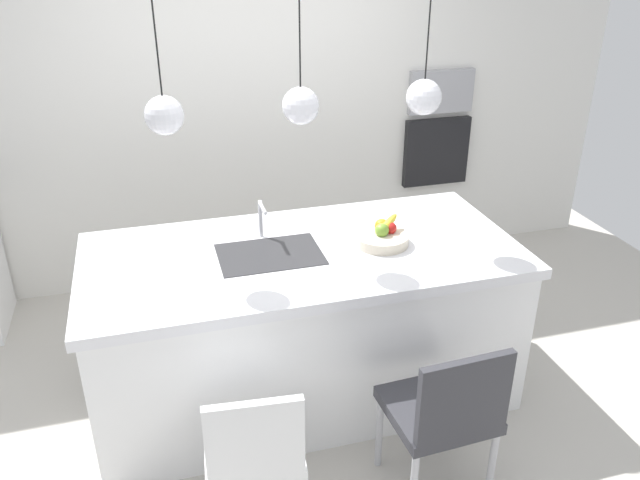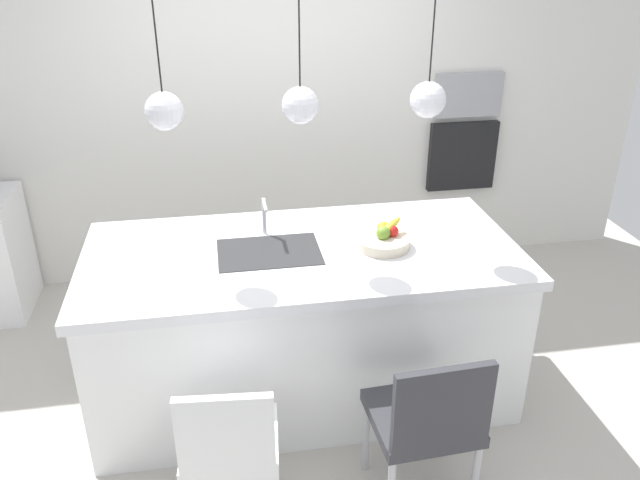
{
  "view_description": "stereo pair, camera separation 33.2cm",
  "coord_description": "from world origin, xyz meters",
  "views": [
    {
      "loc": [
        -0.77,
        -3.06,
        2.55
      ],
      "look_at": [
        0.1,
        0.0,
        1.0
      ],
      "focal_mm": 35.95,
      "sensor_mm": 36.0,
      "label": 1
    },
    {
      "loc": [
        -0.44,
        -3.13,
        2.55
      ],
      "look_at": [
        0.1,
        0.0,
        1.0
      ],
      "focal_mm": 35.95,
      "sensor_mm": 36.0,
      "label": 2
    }
  ],
  "objects": [
    {
      "name": "chair_near",
      "position": [
        -0.47,
        -0.96,
        0.51
      ],
      "size": [
        0.46,
        0.46,
        0.88
      ],
      "color": "white",
      "rests_on": "ground"
    },
    {
      "name": "faucet",
      "position": [
        -0.18,
        0.21,
        1.09
      ],
      "size": [
        0.02,
        0.17,
        0.22
      ],
      "color": "silver",
      "rests_on": "kitchen_island"
    },
    {
      "name": "pendant_light_left",
      "position": [
        -0.66,
        0.0,
        1.76
      ],
      "size": [
        0.19,
        0.19,
        0.79
      ],
      "color": "silver"
    },
    {
      "name": "fruit_bowl",
      "position": [
        0.45,
        -0.04,
        1.0
      ],
      "size": [
        0.3,
        0.3,
        0.16
      ],
      "color": "beige",
      "rests_on": "kitchen_island"
    },
    {
      "name": "floor",
      "position": [
        0.0,
        0.0,
        0.0
      ],
      "size": [
        6.6,
        6.6,
        0.0
      ],
      "primitive_type": "plane",
      "color": "#BCB7AD",
      "rests_on": "ground"
    },
    {
      "name": "back_wall",
      "position": [
        0.0,
        1.65,
        1.3
      ],
      "size": [
        6.0,
        0.1,
        2.6
      ],
      "primitive_type": "cube",
      "color": "silver",
      "rests_on": "ground"
    },
    {
      "name": "kitchen_island",
      "position": [
        0.0,
        0.0,
        0.48
      ],
      "size": [
        2.4,
        1.13,
        0.95
      ],
      "color": "white",
      "rests_on": "ground"
    },
    {
      "name": "pendant_light_right",
      "position": [
        0.66,
        0.0,
        1.76
      ],
      "size": [
        0.19,
        0.19,
        0.79
      ],
      "color": "silver"
    },
    {
      "name": "sink_basin",
      "position": [
        -0.18,
        0.0,
        0.95
      ],
      "size": [
        0.56,
        0.4,
        0.02
      ],
      "primitive_type": "cube",
      "color": "#2D2D30",
      "rests_on": "kitchen_island"
    },
    {
      "name": "pendant_light_center",
      "position": [
        0.0,
        0.0,
        1.76
      ],
      "size": [
        0.19,
        0.19,
        0.79
      ],
      "color": "silver"
    },
    {
      "name": "chair_middle",
      "position": [
        0.44,
        -0.97,
        0.52
      ],
      "size": [
        0.5,
        0.48,
        0.91
      ],
      "color": "#333338",
      "rests_on": "ground"
    },
    {
      "name": "oven",
      "position": [
        1.55,
        1.58,
        0.88
      ],
      "size": [
        0.56,
        0.08,
        0.56
      ],
      "primitive_type": "cube",
      "color": "black",
      "rests_on": "back_wall"
    },
    {
      "name": "microwave",
      "position": [
        1.55,
        1.58,
        1.38
      ],
      "size": [
        0.54,
        0.08,
        0.34
      ],
      "primitive_type": "cube",
      "color": "#9E9EA3",
      "rests_on": "back_wall"
    }
  ]
}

